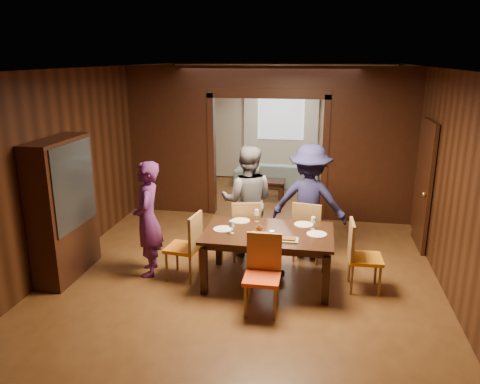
% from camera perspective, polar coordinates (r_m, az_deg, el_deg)
% --- Properties ---
extents(floor, '(9.00, 9.00, 0.00)m').
position_cam_1_polar(floor, '(7.92, 1.83, -6.57)').
color(floor, '#553118').
rests_on(floor, ground).
extents(ceiling, '(5.50, 9.00, 0.02)m').
position_cam_1_polar(ceiling, '(7.30, 2.05, 14.90)').
color(ceiling, silver).
rests_on(ceiling, room_walls).
extents(room_walls, '(5.52, 9.01, 2.90)m').
position_cam_1_polar(room_walls, '(9.30, 3.59, 6.54)').
color(room_walls, black).
rests_on(room_walls, floor).
extents(person_purple, '(0.54, 0.69, 1.67)m').
position_cam_1_polar(person_purple, '(6.80, -11.20, -3.25)').
color(person_purple, '#501F5B').
rests_on(person_purple, floor).
extents(person_grey, '(0.89, 0.71, 1.76)m').
position_cam_1_polar(person_grey, '(7.35, 0.91, -1.09)').
color(person_grey, slate).
rests_on(person_grey, floor).
extents(person_navy, '(1.23, 0.80, 1.80)m').
position_cam_1_polar(person_navy, '(7.33, 8.44, -1.17)').
color(person_navy, '#1D1C47').
rests_on(person_navy, floor).
extents(sofa, '(2.05, 0.89, 0.59)m').
position_cam_1_polar(sofa, '(11.47, 4.55, 2.20)').
color(sofa, '#8FB2BB').
rests_on(sofa, floor).
extents(serving_bowl, '(0.35, 0.35, 0.09)m').
position_cam_1_polar(serving_bowl, '(6.51, 4.14, -4.20)').
color(serving_bowl, black).
rests_on(serving_bowl, dining_table).
extents(dining_table, '(1.76, 1.09, 0.76)m').
position_cam_1_polar(dining_table, '(6.58, 3.42, -7.95)').
color(dining_table, black).
rests_on(dining_table, floor).
extents(coffee_table, '(0.80, 0.50, 0.40)m').
position_cam_1_polar(coffee_table, '(10.52, 3.31, 0.40)').
color(coffee_table, black).
rests_on(coffee_table, floor).
extents(chair_left, '(0.49, 0.49, 0.97)m').
position_cam_1_polar(chair_left, '(6.72, -6.98, -6.52)').
color(chair_left, orange).
rests_on(chair_left, floor).
extents(chair_right, '(0.46, 0.46, 0.97)m').
position_cam_1_polar(chair_right, '(6.56, 15.05, -7.57)').
color(chair_right, orange).
rests_on(chair_right, floor).
extents(chair_far_l, '(0.52, 0.52, 0.97)m').
position_cam_1_polar(chair_far_l, '(7.30, 0.71, -4.49)').
color(chair_far_l, '#E04415').
rests_on(chair_far_l, floor).
extents(chair_far_r, '(0.51, 0.51, 0.97)m').
position_cam_1_polar(chair_far_r, '(7.33, 8.36, -4.60)').
color(chair_far_r, '#D44013').
rests_on(chair_far_r, floor).
extents(chair_near, '(0.44, 0.44, 0.97)m').
position_cam_1_polar(chair_near, '(5.82, 2.70, -10.16)').
color(chair_near, '#EC4316').
rests_on(chair_near, floor).
extents(hutch, '(0.40, 1.20, 2.00)m').
position_cam_1_polar(hutch, '(7.05, -20.78, -1.94)').
color(hutch, black).
rests_on(hutch, floor).
extents(door_right, '(0.06, 0.90, 2.10)m').
position_cam_1_polar(door_right, '(8.17, 21.54, 0.76)').
color(door_right, black).
rests_on(door_right, floor).
extents(window_far, '(1.20, 0.03, 1.30)m').
position_cam_1_polar(window_far, '(11.79, 5.04, 9.53)').
color(window_far, silver).
rests_on(window_far, back_wall).
extents(curtain_left, '(0.35, 0.06, 2.40)m').
position_cam_1_polar(curtain_left, '(11.90, 1.34, 7.46)').
color(curtain_left, white).
rests_on(curtain_left, back_wall).
extents(curtain_right, '(0.35, 0.06, 2.40)m').
position_cam_1_polar(curtain_right, '(11.77, 8.63, 7.19)').
color(curtain_right, white).
rests_on(curtain_right, back_wall).
extents(plate_left, '(0.27, 0.27, 0.01)m').
position_cam_1_polar(plate_left, '(6.50, -2.09, -4.54)').
color(plate_left, silver).
rests_on(plate_left, dining_table).
extents(plate_far_l, '(0.27, 0.27, 0.01)m').
position_cam_1_polar(plate_far_l, '(6.82, 0.08, -3.52)').
color(plate_far_l, silver).
rests_on(plate_far_l, dining_table).
extents(plate_far_r, '(0.27, 0.27, 0.01)m').
position_cam_1_polar(plate_far_r, '(6.73, 7.77, -3.95)').
color(plate_far_r, white).
rests_on(plate_far_r, dining_table).
extents(plate_right, '(0.27, 0.27, 0.01)m').
position_cam_1_polar(plate_right, '(6.41, 9.33, -5.08)').
color(plate_right, white).
rests_on(plate_right, dining_table).
extents(plate_near, '(0.27, 0.27, 0.01)m').
position_cam_1_polar(plate_near, '(6.15, 3.14, -5.81)').
color(plate_near, white).
rests_on(plate_near, dining_table).
extents(platter_a, '(0.30, 0.20, 0.04)m').
position_cam_1_polar(platter_a, '(6.30, 2.69, -5.14)').
color(platter_a, gray).
rests_on(platter_a, dining_table).
extents(platter_b, '(0.30, 0.20, 0.04)m').
position_cam_1_polar(platter_b, '(6.16, 5.74, -5.71)').
color(platter_b, gray).
rests_on(platter_b, dining_table).
extents(wineglass_left, '(0.08, 0.08, 0.18)m').
position_cam_1_polar(wineglass_left, '(6.33, -1.03, -4.30)').
color(wineglass_left, silver).
rests_on(wineglass_left, dining_table).
extents(wineglass_far, '(0.08, 0.08, 0.18)m').
position_cam_1_polar(wineglass_far, '(6.78, 2.04, -2.88)').
color(wineglass_far, white).
rests_on(wineglass_far, dining_table).
extents(wineglass_right, '(0.08, 0.08, 0.18)m').
position_cam_1_polar(wineglass_right, '(6.56, 8.92, -3.76)').
color(wineglass_right, silver).
rests_on(wineglass_right, dining_table).
extents(tumbler, '(0.07, 0.07, 0.14)m').
position_cam_1_polar(tumbler, '(6.10, 3.91, -5.37)').
color(tumbler, silver).
rests_on(tumbler, dining_table).
extents(condiment_jar, '(0.08, 0.08, 0.11)m').
position_cam_1_polar(condiment_jar, '(6.37, 2.38, -4.51)').
color(condiment_jar, '#4D2B12').
rests_on(condiment_jar, dining_table).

